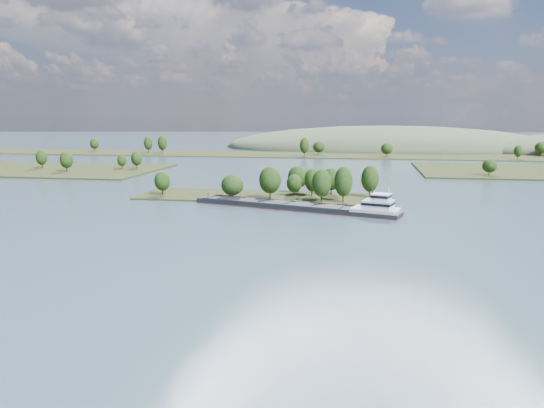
# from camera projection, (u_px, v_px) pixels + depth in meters

# --- Properties ---
(ground) EXTENTS (1800.00, 1800.00, 0.00)m
(ground) POSITION_uv_depth(u_px,v_px,m) (225.00, 229.00, 152.52)
(ground) COLOR #324557
(ground) RESTS_ON ground
(tree_island) EXTENTS (100.00, 31.75, 14.48)m
(tree_island) POSITION_uv_depth(u_px,v_px,m) (283.00, 188.00, 207.96)
(tree_island) COLOR black
(tree_island) RESTS_ON ground
(back_shoreline) EXTENTS (900.00, 60.00, 16.07)m
(back_shoreline) POSITION_uv_depth(u_px,v_px,m) (325.00, 155.00, 422.83)
(back_shoreline) COLOR black
(back_shoreline) RESTS_ON ground
(hill_west) EXTENTS (320.00, 160.00, 44.00)m
(hill_west) POSITION_uv_depth(u_px,v_px,m) (387.00, 148.00, 511.25)
(hill_west) COLOR #404D35
(hill_west) RESTS_ON ground
(cargo_barge) EXTENTS (74.72, 30.08, 10.19)m
(cargo_barge) POSITION_uv_depth(u_px,v_px,m) (308.00, 206.00, 182.67)
(cargo_barge) COLOR black
(cargo_barge) RESTS_ON ground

